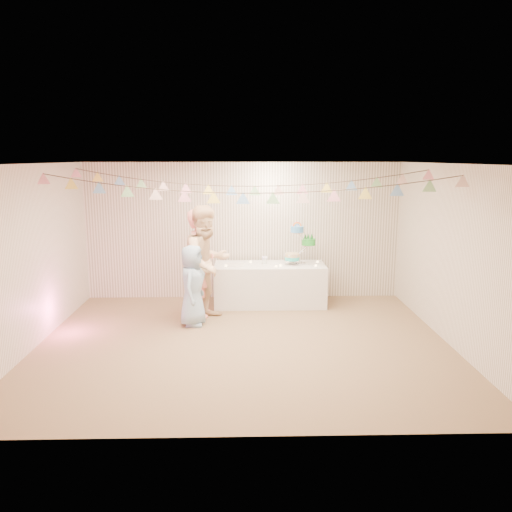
{
  "coord_description": "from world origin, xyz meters",
  "views": [
    {
      "loc": [
        0.0,
        -6.94,
        2.69
      ],
      "look_at": [
        0.2,
        0.8,
        1.15
      ],
      "focal_mm": 35.0,
      "sensor_mm": 36.0,
      "label": 1
    }
  ],
  "objects_px": {
    "table": "(270,284)",
    "cake_stand": "(300,245)",
    "person_adult_a": "(201,263)",
    "person_adult_b": "(207,263)",
    "person_child": "(192,285)"
  },
  "relations": [
    {
      "from": "table",
      "to": "cake_stand",
      "type": "bearing_deg",
      "value": 5.19
    },
    {
      "from": "person_adult_a",
      "to": "table",
      "type": "bearing_deg",
      "value": -65.42
    },
    {
      "from": "table",
      "to": "person_child",
      "type": "distance_m",
      "value": 1.74
    },
    {
      "from": "table",
      "to": "person_adult_b",
      "type": "relative_size",
      "value": 1.05
    },
    {
      "from": "cake_stand",
      "to": "person_adult_b",
      "type": "relative_size",
      "value": 0.38
    },
    {
      "from": "table",
      "to": "cake_stand",
      "type": "distance_m",
      "value": 0.92
    },
    {
      "from": "table",
      "to": "person_adult_a",
      "type": "height_order",
      "value": "person_adult_a"
    },
    {
      "from": "person_adult_b",
      "to": "person_adult_a",
      "type": "bearing_deg",
      "value": 73.85
    },
    {
      "from": "cake_stand",
      "to": "person_adult_a",
      "type": "distance_m",
      "value": 1.88
    },
    {
      "from": "cake_stand",
      "to": "person_adult_b",
      "type": "distance_m",
      "value": 1.86
    },
    {
      "from": "cake_stand",
      "to": "person_adult_a",
      "type": "bearing_deg",
      "value": -160.03
    },
    {
      "from": "person_adult_b",
      "to": "person_child",
      "type": "xyz_separation_m",
      "value": [
        -0.22,
        -0.31,
        -0.3
      ]
    },
    {
      "from": "table",
      "to": "person_adult_a",
      "type": "relative_size",
      "value": 1.1
    },
    {
      "from": "cake_stand",
      "to": "person_child",
      "type": "bearing_deg",
      "value": -147.81
    },
    {
      "from": "person_adult_a",
      "to": "person_child",
      "type": "xyz_separation_m",
      "value": [
        -0.1,
        -0.53,
        -0.26
      ]
    }
  ]
}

